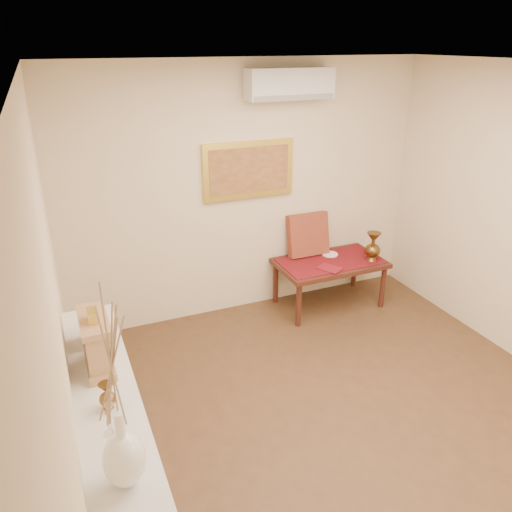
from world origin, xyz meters
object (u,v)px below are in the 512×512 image
display_ledge (113,451)px  mantel_clock (97,344)px  wooden_chest (92,326)px  low_table (330,266)px  white_vase (115,393)px  brass_urn_tall (373,243)px

display_ledge → mantel_clock: 0.69m
wooden_chest → low_table: (2.67, 1.36, -0.62)m
white_vase → display_ledge: (-0.01, 0.75, -1.00)m
brass_urn_tall → low_table: 0.54m
mantel_clock → wooden_chest: size_ratio=1.68×
low_table → white_vase: bearing=-135.4°
brass_urn_tall → mantel_clock: size_ratio=0.98×
mantel_clock → low_table: bearing=32.2°
white_vase → mantel_clock: size_ratio=2.48×
mantel_clock → low_table: mantel_clock is taller
mantel_clock → wooden_chest: (-0.00, 0.32, -0.05)m
brass_urn_tall → mantel_clock: 3.48m
white_vase → display_ledge: bearing=91.0°
mantel_clock → low_table: size_ratio=0.34×
mantel_clock → brass_urn_tall: bearing=26.0°
wooden_chest → low_table: 3.06m
mantel_clock → wooden_chest: mantel_clock is taller
display_ledge → low_table: 3.27m
brass_urn_tall → display_ledge: 3.57m
display_ledge → wooden_chest: bearing=89.0°
brass_urn_tall → display_ledge: size_ratio=0.20×
mantel_clock → display_ledge: bearing=-93.1°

